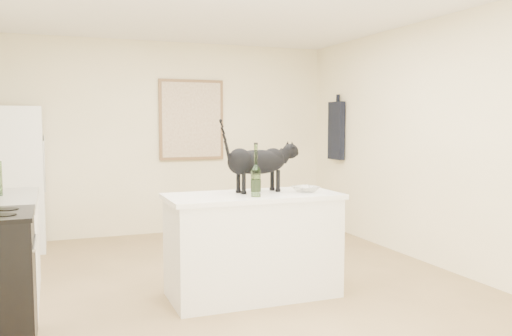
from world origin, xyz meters
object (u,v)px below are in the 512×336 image
object	(u,v)px
glass_bowl	(305,189)
fridge	(13,179)
black_cat	(257,165)
wine_bottle	(256,173)

from	to	relation	value
glass_bowl	fridge	bearing A→B (deg)	133.73
fridge	glass_bowl	world-z (taller)	fridge
fridge	black_cat	distance (m)	3.27
wine_bottle	glass_bowl	world-z (taller)	wine_bottle
fridge	black_cat	world-z (taller)	fridge
wine_bottle	black_cat	bearing A→B (deg)	66.47
black_cat	glass_bowl	size ratio (longest dim) A/B	3.02
fridge	glass_bowl	size ratio (longest dim) A/B	7.46
black_cat	wine_bottle	size ratio (longest dim) A/B	1.73
fridge	black_cat	bearing A→B (deg)	-49.26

